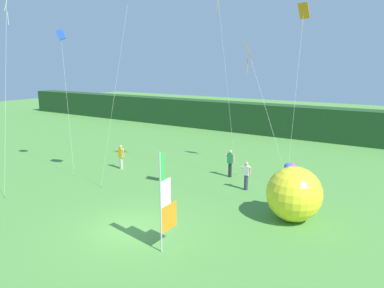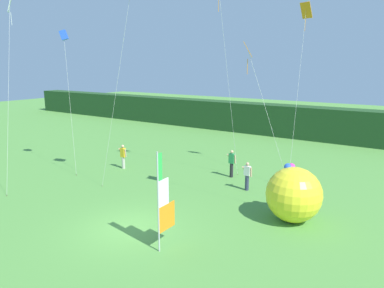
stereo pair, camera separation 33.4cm
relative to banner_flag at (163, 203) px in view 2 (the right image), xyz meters
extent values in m
plane|color=#518E3D|center=(-2.32, 0.51, -1.89)|extent=(120.00, 120.00, 0.00)
cube|color=#1E421E|center=(-2.32, 24.52, -0.34)|extent=(80.00, 2.40, 3.11)
cylinder|color=#B7B7BC|center=(0.00, -0.29, 0.08)|extent=(0.06, 0.06, 3.95)
cube|color=orange|center=(0.00, 0.22, -0.65)|extent=(0.02, 0.97, 1.05)
cube|color=white|center=(0.00, 0.04, 0.40)|extent=(0.02, 0.60, 1.05)
cube|color=green|center=(0.00, -0.15, 1.45)|extent=(0.02, 0.23, 1.05)
cylinder|color=black|center=(-2.03, 9.49, -1.44)|extent=(0.22, 0.22, 0.91)
cube|color=#2D8E4C|center=(-2.03, 9.49, -0.66)|extent=(0.36, 0.20, 0.63)
sphere|color=tan|center=(-2.03, 9.49, -0.23)|extent=(0.20, 0.20, 0.20)
cylinder|color=tan|center=(-2.26, 9.55, -0.57)|extent=(0.09, 0.48, 0.42)
cylinder|color=tan|center=(-1.80, 9.50, -0.67)|extent=(0.09, 0.14, 0.56)
cylinder|color=#2D334C|center=(-0.16, 7.82, -1.45)|extent=(0.22, 0.22, 0.88)
cube|color=white|center=(-0.16, 7.82, -0.74)|extent=(0.36, 0.20, 0.55)
sphere|color=tan|center=(-0.16, 7.82, -0.34)|extent=(0.20, 0.20, 0.20)
cylinder|color=tan|center=(-0.39, 7.88, -0.69)|extent=(0.09, 0.48, 0.42)
cylinder|color=tan|center=(0.07, 7.82, -0.78)|extent=(0.09, 0.14, 0.56)
cylinder|color=#B7B2A3|center=(-9.15, 7.04, -1.48)|extent=(0.22, 0.22, 0.81)
cube|color=yellow|center=(-9.15, 7.04, -0.76)|extent=(0.36, 0.20, 0.64)
sphere|color=tan|center=(-9.15, 7.04, -0.32)|extent=(0.20, 0.20, 0.20)
cylinder|color=tan|center=(-9.38, 7.11, -0.67)|extent=(0.09, 0.48, 0.42)
cylinder|color=tan|center=(-8.92, 7.05, -0.76)|extent=(0.09, 0.14, 0.56)
sphere|color=yellow|center=(3.34, 5.27, -0.63)|extent=(2.53, 2.53, 2.53)
sphere|color=#DB33A8|center=(3.01, 5.72, 0.51)|extent=(0.35, 0.35, 0.35)
sphere|color=red|center=(3.00, 6.08, 0.29)|extent=(0.35, 0.35, 0.35)
sphere|color=blue|center=(2.89, 5.57, 0.52)|extent=(0.35, 0.35, 0.35)
cylinder|color=brown|center=(-10.64, -0.39, -1.85)|extent=(0.03, 0.03, 0.08)
cylinder|color=silver|center=(-11.71, 0.89, 3.32)|extent=(2.16, 2.58, 10.42)
cube|color=white|center=(-12.78, 2.17, 8.53)|extent=(0.68, 0.57, 0.86)
cylinder|color=white|center=(-12.78, 2.17, 7.73)|extent=(0.02, 0.02, 0.70)
cylinder|color=brown|center=(1.74, 9.29, -1.85)|extent=(0.03, 0.03, 0.08)
cylinder|color=silver|center=(1.51, 10.68, 3.18)|extent=(0.48, 2.79, 10.14)
cube|color=orange|center=(1.27, 12.07, 8.25)|extent=(0.77, 0.60, 0.87)
cylinder|color=orange|center=(1.27, 12.07, 7.43)|extent=(0.02, 0.02, 0.70)
cylinder|color=brown|center=(-1.90, 10.12, -1.85)|extent=(0.03, 0.03, 0.08)
cylinder|color=silver|center=(-2.39, 9.55, 3.75)|extent=(0.98, 1.17, 11.28)
cylinder|color=orange|center=(-2.87, 8.97, 8.48)|extent=(0.02, 0.02, 0.70)
cylinder|color=brown|center=(3.38, 5.96, -1.85)|extent=(0.03, 0.03, 0.08)
cylinder|color=silver|center=(2.09, 5.65, 1.95)|extent=(2.60, 0.64, 7.69)
cube|color=orange|center=(0.80, 5.34, 5.80)|extent=(0.62, 0.70, 0.70)
cylinder|color=orange|center=(0.80, 5.34, 5.05)|extent=(0.02, 0.02, 0.70)
cylinder|color=brown|center=(-10.56, 4.17, -1.85)|extent=(0.03, 0.03, 0.08)
cylinder|color=silver|center=(-11.25, 4.61, 2.55)|extent=(1.39, 0.88, 8.88)
cube|color=blue|center=(-11.93, 5.04, 6.98)|extent=(0.66, 0.65, 0.67)
cylinder|color=brown|center=(-7.52, 3.62, -1.85)|extent=(0.03, 0.03, 0.08)
cylinder|color=silver|center=(-6.40, 3.94, 3.49)|extent=(2.26, 0.67, 10.76)
camera|label=1|loc=(7.67, -10.03, 5.10)|focal=33.06mm
camera|label=2|loc=(7.95, -9.85, 5.10)|focal=33.06mm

